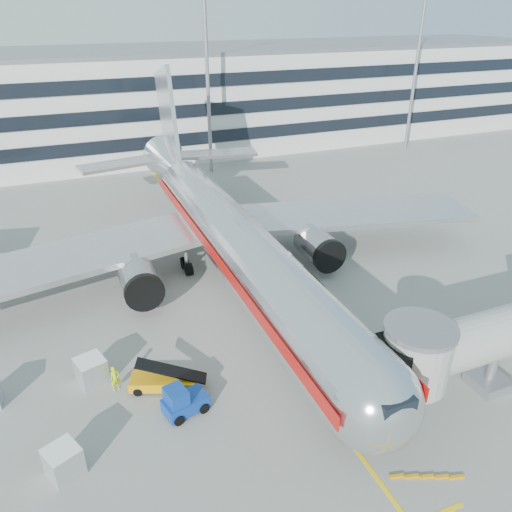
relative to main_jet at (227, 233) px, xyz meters
name	(u,v)px	position (x,y,z in m)	size (l,w,h in m)	color
ground	(284,352)	(0.00, -11.72, -4.23)	(180.00, 180.00, 0.00)	gray
lead_in_line	(235,285)	(0.00, -1.72, -4.23)	(0.25, 70.00, 0.01)	yellow
main_jet	(227,233)	(0.00, 0.00, 0.00)	(50.95, 48.70, 16.06)	silver
terminal	(131,102)	(0.00, 46.23, 3.57)	(150.00, 24.25, 15.60)	silver
light_mast_centre	(207,62)	(8.00, 30.28, 10.64)	(2.40, 1.20, 25.45)	gray
light_mast_east	(418,53)	(42.00, 30.28, 10.64)	(2.40, 1.20, 25.45)	gray
belt_loader	(163,380)	(-8.60, -12.09, -3.65)	(4.39, 2.90, 2.07)	orange
baggage_tug	(183,402)	(-8.00, -14.64, -3.39)	(2.86, 2.15, 1.94)	navy
cargo_container_right	(91,371)	(-12.69, -9.79, -3.34)	(2.08, 2.08, 1.77)	#B6B8BD
cargo_container_front	(63,461)	(-14.75, -16.53, -3.38)	(2.11, 2.11, 1.69)	#B6B8BD
ramp_worker	(115,378)	(-11.39, -11.08, -3.37)	(0.63, 0.41, 1.73)	#B1D816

